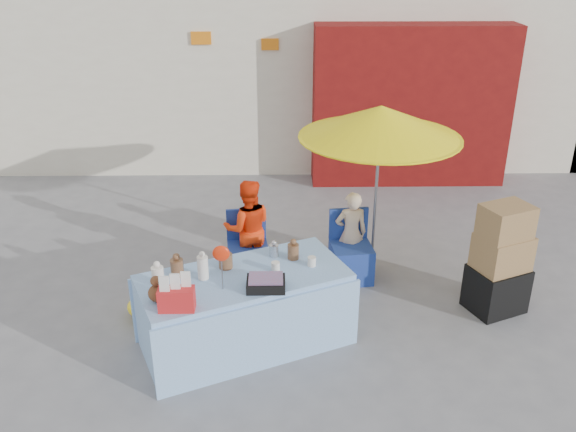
{
  "coord_description": "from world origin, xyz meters",
  "views": [
    {
      "loc": [
        0.03,
        -5.56,
        3.85
      ],
      "look_at": [
        0.13,
        0.6,
        1.0
      ],
      "focal_mm": 38.0,
      "sensor_mm": 36.0,
      "label": 1
    }
  ],
  "objects_px": {
    "vendor_beige": "(351,233)",
    "umbrella": "(381,122)",
    "market_table": "(244,309)",
    "box_stack": "(500,263)",
    "chair_right": "(351,260)",
    "vendor_orange": "(248,228)",
    "chair_left": "(248,260)"
  },
  "relations": [
    {
      "from": "chair_left",
      "to": "vendor_orange",
      "type": "bearing_deg",
      "value": 82.42
    },
    {
      "from": "vendor_orange",
      "to": "umbrella",
      "type": "distance_m",
      "value": 2.01
    },
    {
      "from": "chair_left",
      "to": "box_stack",
      "type": "bearing_deg",
      "value": -20.99
    },
    {
      "from": "vendor_orange",
      "to": "box_stack",
      "type": "xyz_separation_m",
      "value": [
        2.79,
        -0.84,
        -0.03
      ]
    },
    {
      "from": "vendor_beige",
      "to": "box_stack",
      "type": "distance_m",
      "value": 1.76
    },
    {
      "from": "vendor_beige",
      "to": "umbrella",
      "type": "distance_m",
      "value": 1.39
    },
    {
      "from": "chair_right",
      "to": "market_table",
      "type": "bearing_deg",
      "value": -140.33
    },
    {
      "from": "chair_right",
      "to": "vendor_beige",
      "type": "distance_m",
      "value": 0.32
    },
    {
      "from": "box_stack",
      "to": "chair_right",
      "type": "bearing_deg",
      "value": 155.4
    },
    {
      "from": "chair_left",
      "to": "vendor_orange",
      "type": "height_order",
      "value": "vendor_orange"
    },
    {
      "from": "chair_right",
      "to": "vendor_orange",
      "type": "relative_size",
      "value": 0.68
    },
    {
      "from": "vendor_orange",
      "to": "box_stack",
      "type": "bearing_deg",
      "value": 156.45
    },
    {
      "from": "vendor_beige",
      "to": "chair_left",
      "type": "bearing_deg",
      "value": -0.66
    },
    {
      "from": "chair_left",
      "to": "vendor_beige",
      "type": "relative_size",
      "value": 0.78
    },
    {
      "from": "market_table",
      "to": "chair_right",
      "type": "relative_size",
      "value": 2.72
    },
    {
      "from": "umbrella",
      "to": "box_stack",
      "type": "xyz_separation_m",
      "value": [
        1.24,
        -0.99,
        -1.3
      ]
    },
    {
      "from": "market_table",
      "to": "umbrella",
      "type": "relative_size",
      "value": 1.1
    },
    {
      "from": "chair_left",
      "to": "chair_right",
      "type": "height_order",
      "value": "same"
    },
    {
      "from": "vendor_orange",
      "to": "umbrella",
      "type": "relative_size",
      "value": 0.6
    },
    {
      "from": "chair_left",
      "to": "vendor_orange",
      "type": "distance_m",
      "value": 0.39
    },
    {
      "from": "market_table",
      "to": "box_stack",
      "type": "distance_m",
      "value": 2.84
    },
    {
      "from": "vendor_orange",
      "to": "market_table",
      "type": "bearing_deg",
      "value": 83.82
    },
    {
      "from": "market_table",
      "to": "box_stack",
      "type": "relative_size",
      "value": 1.8
    },
    {
      "from": "chair_right",
      "to": "box_stack",
      "type": "xyz_separation_m",
      "value": [
        1.54,
        -0.71,
        0.33
      ]
    },
    {
      "from": "market_table",
      "to": "vendor_beige",
      "type": "xyz_separation_m",
      "value": [
        1.23,
        1.43,
        0.13
      ]
    },
    {
      "from": "market_table",
      "to": "umbrella",
      "type": "height_order",
      "value": "umbrella"
    },
    {
      "from": "chair_right",
      "to": "umbrella",
      "type": "xyz_separation_m",
      "value": [
        0.3,
        0.28,
        1.64
      ]
    },
    {
      "from": "vendor_orange",
      "to": "box_stack",
      "type": "distance_m",
      "value": 2.92
    },
    {
      "from": "umbrella",
      "to": "box_stack",
      "type": "distance_m",
      "value": 2.05
    },
    {
      "from": "market_table",
      "to": "vendor_orange",
      "type": "height_order",
      "value": "market_table"
    },
    {
      "from": "box_stack",
      "to": "chair_left",
      "type": "bearing_deg",
      "value": 165.8
    },
    {
      "from": "box_stack",
      "to": "umbrella",
      "type": "bearing_deg",
      "value": 141.42
    }
  ]
}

